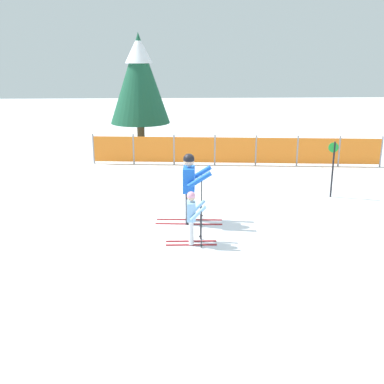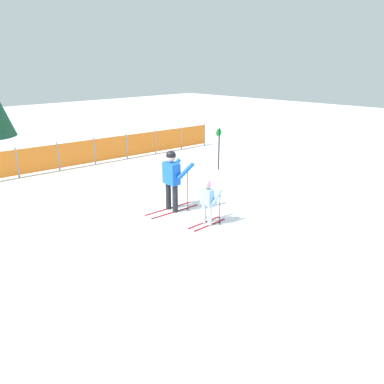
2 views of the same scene
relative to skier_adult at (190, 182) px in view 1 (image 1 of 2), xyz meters
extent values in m
plane|color=white|center=(-0.19, 0.11, -1.01)|extent=(60.00, 60.00, 0.00)
cube|color=maroon|center=(-0.02, 0.15, -1.00)|extent=(1.59, 0.16, 0.02)
cube|color=maroon|center=(-0.04, -0.15, -1.00)|extent=(1.59, 0.16, 0.02)
cylinder|color=black|center=(-0.02, 0.15, -0.61)|extent=(0.15, 0.15, 0.75)
cylinder|color=black|center=(-0.04, -0.15, -0.61)|extent=(0.15, 0.15, 0.75)
cube|color=blue|center=(-0.03, 0.00, 0.06)|extent=(0.30, 0.49, 0.58)
cylinder|color=blue|center=(0.25, 0.28, 0.13)|extent=(0.58, 0.16, 0.42)
cylinder|color=blue|center=(0.20, -0.31, 0.13)|extent=(0.58, 0.16, 0.42)
sphere|color=#D8AD8C|center=(-0.03, 0.00, 0.50)|extent=(0.25, 0.25, 0.25)
sphere|color=black|center=(-0.03, 0.00, 0.54)|extent=(0.26, 0.26, 0.26)
cylinder|color=black|center=(0.29, 0.29, -0.42)|extent=(0.02, 0.02, 1.17)
cylinder|color=black|center=(0.29, 0.29, -0.95)|extent=(0.07, 0.07, 0.01)
cylinder|color=black|center=(0.25, -0.33, -0.42)|extent=(0.02, 0.02, 1.17)
cylinder|color=black|center=(0.25, -0.33, -0.95)|extent=(0.07, 0.07, 0.01)
cube|color=maroon|center=(-0.02, -1.21, -1.00)|extent=(1.09, 0.06, 0.02)
cube|color=maroon|center=(-0.03, -1.42, -1.00)|extent=(1.09, 0.06, 0.02)
cylinder|color=silver|center=(-0.02, -1.21, -0.73)|extent=(0.10, 0.10, 0.52)
cylinder|color=silver|center=(-0.03, -1.42, -0.73)|extent=(0.10, 0.10, 0.52)
cube|color=#8CBFF2|center=(-0.02, -1.31, -0.27)|extent=(0.19, 0.32, 0.40)
cylinder|color=#8CBFF2|center=(0.13, -1.12, -0.26)|extent=(0.35, 0.09, 0.35)
cylinder|color=#8CBFF2|center=(0.12, -1.52, -0.26)|extent=(0.35, 0.09, 0.35)
sphere|color=#D8AD8C|center=(-0.02, -1.31, 0.03)|extent=(0.17, 0.17, 0.17)
sphere|color=pink|center=(-0.02, -1.31, 0.06)|extent=(0.18, 0.18, 0.18)
cylinder|color=black|center=(0.19, -1.08, -0.61)|extent=(0.02, 0.02, 0.80)
cylinder|color=black|center=(0.19, -1.08, -0.95)|extent=(0.07, 0.07, 0.01)
cylinder|color=black|center=(0.18, -1.56, -0.61)|extent=(0.02, 0.02, 0.80)
cylinder|color=black|center=(0.18, -1.56, -0.95)|extent=(0.07, 0.07, 0.01)
cylinder|color=gray|center=(-3.27, 6.29, -0.46)|extent=(0.06, 0.06, 1.08)
cylinder|color=gray|center=(-1.82, 6.16, -0.46)|extent=(0.06, 0.06, 1.08)
cylinder|color=gray|center=(-0.37, 6.04, -0.46)|extent=(0.06, 0.06, 1.08)
cylinder|color=gray|center=(1.09, 5.91, -0.46)|extent=(0.06, 0.06, 1.08)
cylinder|color=gray|center=(2.54, 5.78, -0.46)|extent=(0.06, 0.06, 1.08)
cylinder|color=gray|center=(3.99, 5.65, -0.46)|extent=(0.06, 0.06, 1.08)
cylinder|color=gray|center=(5.44, 5.52, -0.46)|extent=(0.06, 0.06, 1.08)
cylinder|color=gray|center=(6.89, 5.40, -0.46)|extent=(0.06, 0.06, 1.08)
cube|color=orange|center=(-2.54, 6.23, -0.46)|extent=(1.45, 0.16, 0.91)
cube|color=orange|center=(-1.09, 6.10, -0.46)|extent=(1.45, 0.16, 0.91)
cube|color=orange|center=(0.36, 5.97, -0.46)|extent=(1.45, 0.16, 0.91)
cube|color=orange|center=(1.81, 5.84, -0.46)|extent=(1.45, 0.16, 0.91)
cube|color=orange|center=(3.26, 5.72, -0.46)|extent=(1.45, 0.16, 0.91)
cube|color=orange|center=(4.71, 5.59, -0.46)|extent=(1.45, 0.16, 0.91)
cube|color=orange|center=(6.17, 5.46, -0.46)|extent=(1.45, 0.16, 0.91)
cylinder|color=#4C3823|center=(-1.77, 9.60, -0.52)|extent=(0.31, 0.31, 0.98)
cone|color=#1B5238|center=(-1.77, 9.60, 1.81)|extent=(2.50, 2.50, 3.66)
cone|color=white|center=(-1.77, 9.60, 2.98)|extent=(1.13, 1.13, 1.10)
cylinder|color=black|center=(4.02, 1.90, -0.22)|extent=(0.05, 0.05, 1.57)
cylinder|color=green|center=(3.99, 1.91, 0.41)|extent=(0.28, 0.03, 0.28)
camera|label=1|loc=(-0.37, -10.86, 3.00)|focal=45.00mm
camera|label=2|loc=(-6.33, -7.23, 2.84)|focal=35.00mm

